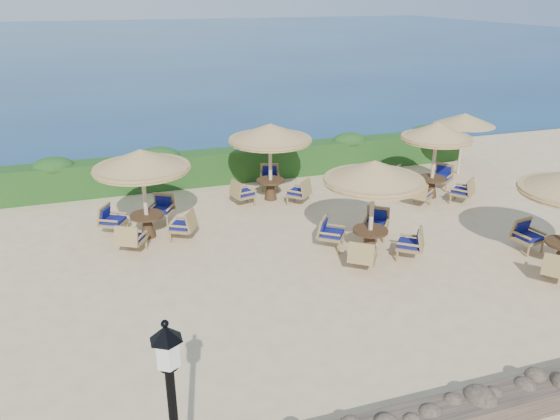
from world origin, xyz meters
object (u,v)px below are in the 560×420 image
(cafe_set_0, at_px, (373,192))
(extra_parasol, at_px, (465,119))
(cafe_set_4, at_px, (435,150))
(cafe_set_2, at_px, (143,179))
(cafe_set_3, at_px, (270,146))

(cafe_set_0, bearing_deg, extra_parasol, 38.63)
(extra_parasol, distance_m, cafe_set_0, 8.28)
(extra_parasol, relative_size, cafe_set_4, 0.91)
(cafe_set_2, xyz_separation_m, cafe_set_4, (9.68, 0.32, -0.10))
(cafe_set_3, bearing_deg, cafe_set_4, -15.89)
(cafe_set_3, bearing_deg, cafe_set_0, -74.40)
(cafe_set_2, height_order, cafe_set_4, same)
(cafe_set_4, bearing_deg, extra_parasol, 37.55)
(cafe_set_3, relative_size, cafe_set_4, 1.07)
(cafe_set_3, height_order, cafe_set_4, same)
(cafe_set_0, bearing_deg, cafe_set_3, 105.60)
(cafe_set_0, height_order, cafe_set_2, same)
(cafe_set_0, xyz_separation_m, cafe_set_4, (4.02, 3.29, -0.09))
(cafe_set_0, relative_size, cafe_set_4, 1.01)
(extra_parasol, xyz_separation_m, cafe_set_3, (-7.81, -0.35, -0.26))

